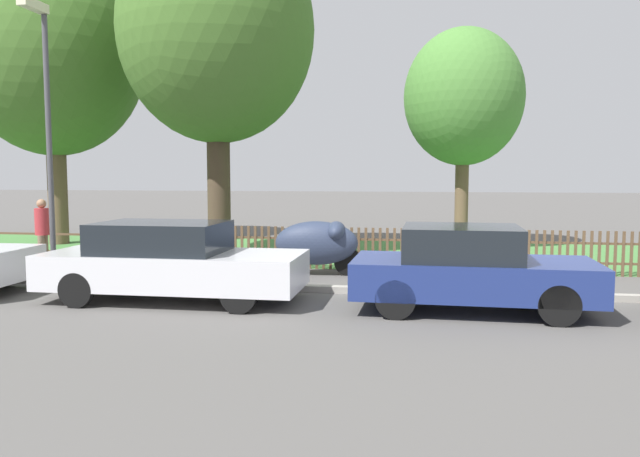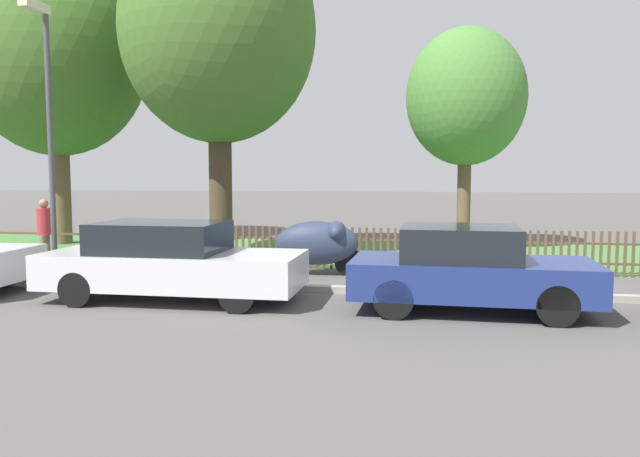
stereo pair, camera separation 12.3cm
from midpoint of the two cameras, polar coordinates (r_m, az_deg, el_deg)
ground_plane at (r=11.37m, az=14.17°, el=-6.20°), size 120.00×120.00×0.00m
kerb_stone at (r=11.45m, az=14.14°, el=-5.81°), size 37.49×0.20×0.12m
grass_strip at (r=17.09m, az=12.72°, el=-2.37°), size 37.49×6.01×0.01m
park_fence at (r=14.07m, az=13.36°, el=-2.02°), size 37.49×0.05×0.97m
parked_car_black_saloon at (r=11.03m, az=-13.22°, el=-2.92°), size 4.43×1.73×1.36m
parked_car_navy_estate at (r=10.18m, az=13.74°, el=-3.59°), size 3.81×1.80×1.36m
covered_motorcycle at (r=13.37m, az=0.19°, el=-1.30°), size 1.95×0.89×1.17m
tree_nearest_kerb at (r=21.12m, az=-22.85°, el=14.66°), size 5.49×5.49×9.02m
tree_behind_motorcycle at (r=17.00m, az=-9.06°, el=17.35°), size 5.03×5.03×8.75m
tree_mid_park at (r=18.46m, az=13.38°, el=11.55°), size 3.37×3.37×6.27m
pedestrian_near_fence at (r=15.67m, az=-23.67°, el=-0.05°), size 0.39×0.39×1.60m
street_lamp at (r=13.86m, az=-23.52°, el=10.04°), size 0.20×0.79×5.52m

